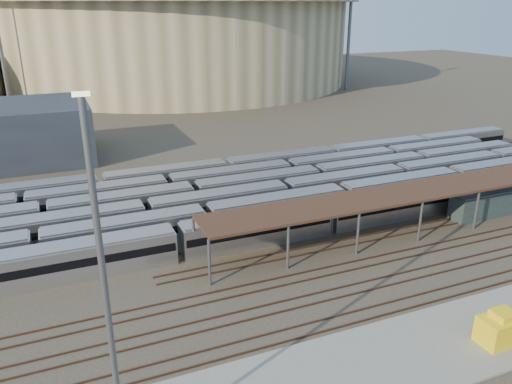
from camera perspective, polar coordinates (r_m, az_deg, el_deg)
name	(u,v)px	position (r m, az deg, el deg)	size (l,w,h in m)	color
ground	(288,275)	(52.25, 3.69, -9.47)	(420.00, 420.00, 0.00)	#383026
apron	(317,383)	(39.50, 6.98, -20.86)	(50.00, 9.00, 0.20)	gray
subway_trains	(211,201)	(66.23, -5.11, -1.04)	(129.14, 23.90, 3.60)	silver
inspection_shed	(436,189)	(64.93, 19.87, 0.32)	(60.30, 6.00, 5.30)	#59595E
empty_tracks	(311,299)	(48.44, 6.35, -12.08)	(170.00, 9.62, 0.18)	#4C3323
stadium	(178,34)	(186.22, -8.94, 17.42)	(124.00, 124.00, 32.50)	tan
floodlight_2	(350,23)	(167.04, 10.67, 18.42)	(4.00, 1.00, 38.40)	#59595E
floodlight_3	(68,21)	(200.68, -20.73, 17.82)	(4.00, 1.00, 38.40)	#59595E
teal_boxcar	(496,202)	(73.32, 25.70, -1.06)	(13.83, 2.67, 3.23)	#1E3F4B
yard_light_pole	(106,301)	(28.20, -16.73, -11.89)	(0.81, 0.36, 22.28)	#59595E
yellow_equipment	(501,329)	(46.66, 26.19, -13.92)	(3.67, 2.29, 2.29)	yellow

